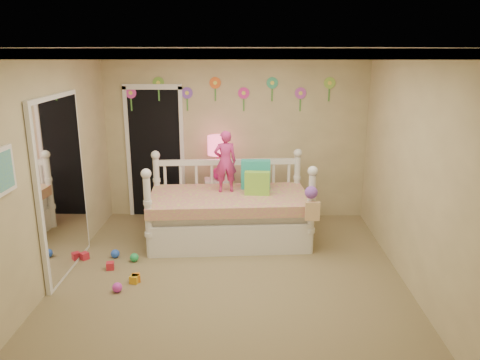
{
  "coord_description": "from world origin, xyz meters",
  "views": [
    {
      "loc": [
        0.21,
        -4.9,
        2.61
      ],
      "look_at": [
        0.1,
        0.6,
        1.05
      ],
      "focal_mm": 35.32,
      "sensor_mm": 36.0,
      "label": 1
    }
  ],
  "objects_px": {
    "child": "(225,162)",
    "nightstand": "(218,200)",
    "daybed": "(229,199)",
    "table_lamp": "(218,151)"
  },
  "relations": [
    {
      "from": "child",
      "to": "nightstand",
      "type": "distance_m",
      "value": 0.96
    },
    {
      "from": "daybed",
      "to": "child",
      "type": "relative_size",
      "value": 2.55
    },
    {
      "from": "nightstand",
      "to": "table_lamp",
      "type": "height_order",
      "value": "table_lamp"
    },
    {
      "from": "daybed",
      "to": "table_lamp",
      "type": "relative_size",
      "value": 3.3
    },
    {
      "from": "daybed",
      "to": "nightstand",
      "type": "distance_m",
      "value": 0.79
    },
    {
      "from": "nightstand",
      "to": "child",
      "type": "bearing_deg",
      "value": -83.63
    },
    {
      "from": "daybed",
      "to": "nightstand",
      "type": "relative_size",
      "value": 3.25
    },
    {
      "from": "child",
      "to": "nightstand",
      "type": "relative_size",
      "value": 1.27
    },
    {
      "from": "nightstand",
      "to": "daybed",
      "type": "bearing_deg",
      "value": -82.13
    },
    {
      "from": "child",
      "to": "table_lamp",
      "type": "distance_m",
      "value": 0.6
    }
  ]
}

